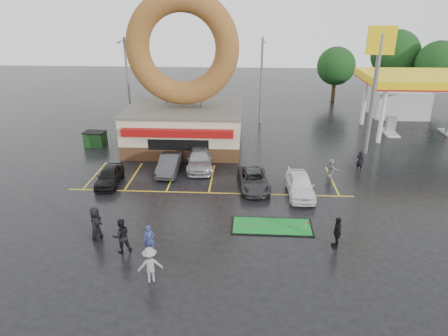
# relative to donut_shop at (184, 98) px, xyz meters

# --- Properties ---
(ground) EXTENTS (120.00, 120.00, 0.00)m
(ground) POSITION_rel_donut_shop_xyz_m (3.00, -12.97, -4.46)
(ground) COLOR black
(ground) RESTS_ON ground
(donut_shop) EXTENTS (10.20, 8.70, 13.50)m
(donut_shop) POSITION_rel_donut_shop_xyz_m (0.00, 0.00, 0.00)
(donut_shop) COLOR #472B19
(donut_shop) RESTS_ON ground
(gas_station) EXTENTS (12.30, 13.65, 5.90)m
(gas_station) POSITION_rel_donut_shop_xyz_m (23.00, 7.97, -0.77)
(gas_station) COLOR silver
(gas_station) RESTS_ON ground
(shell_sign) EXTENTS (2.20, 0.36, 10.60)m
(shell_sign) POSITION_rel_donut_shop_xyz_m (16.00, -0.97, 2.91)
(shell_sign) COLOR slate
(shell_sign) RESTS_ON ground
(streetlight_left) EXTENTS (0.40, 2.21, 9.00)m
(streetlight_left) POSITION_rel_donut_shop_xyz_m (-7.00, 6.95, 0.32)
(streetlight_left) COLOR slate
(streetlight_left) RESTS_ON ground
(streetlight_mid) EXTENTS (0.40, 2.21, 9.00)m
(streetlight_mid) POSITION_rel_donut_shop_xyz_m (7.00, 7.95, 0.32)
(streetlight_mid) COLOR slate
(streetlight_mid) RESTS_ON ground
(streetlight_right) EXTENTS (0.40, 2.21, 9.00)m
(streetlight_right) POSITION_rel_donut_shop_xyz_m (19.00, 8.95, 0.32)
(streetlight_right) COLOR slate
(streetlight_right) RESTS_ON ground
(tree_far_a) EXTENTS (5.60, 5.60, 8.00)m
(tree_far_a) POSITION_rel_donut_shop_xyz_m (29.00, 17.03, 0.72)
(tree_far_a) COLOR #332114
(tree_far_a) RESTS_ON ground
(tree_far_c) EXTENTS (6.30, 6.30, 9.00)m
(tree_far_c) POSITION_rel_donut_shop_xyz_m (25.00, 21.03, 1.37)
(tree_far_c) COLOR #332114
(tree_far_c) RESTS_ON ground
(tree_far_d) EXTENTS (4.90, 4.90, 7.00)m
(tree_far_d) POSITION_rel_donut_shop_xyz_m (17.00, 19.03, 0.07)
(tree_far_d) COLOR #332114
(tree_far_d) RESTS_ON ground
(car_black) EXTENTS (1.72, 3.87, 1.29)m
(car_black) POSITION_rel_donut_shop_xyz_m (-4.33, -8.52, -3.82)
(car_black) COLOR black
(car_black) RESTS_ON ground
(car_dgrey) EXTENTS (1.55, 4.19, 1.37)m
(car_dgrey) POSITION_rel_donut_shop_xyz_m (-0.37, -6.10, -3.78)
(car_dgrey) COLOR #333336
(car_dgrey) RESTS_ON ground
(car_silver) EXTENTS (2.53, 5.09, 1.42)m
(car_silver) POSITION_rel_donut_shop_xyz_m (1.83, -4.97, -3.75)
(car_silver) COLOR #98989C
(car_silver) RESTS_ON ground
(car_grey) EXTENTS (2.49, 4.59, 1.22)m
(car_grey) POSITION_rel_donut_shop_xyz_m (6.10, -8.58, -3.85)
(car_grey) COLOR #2E2E30
(car_grey) RESTS_ON ground
(car_white) EXTENTS (1.85, 4.37, 1.47)m
(car_white) POSITION_rel_donut_shop_xyz_m (9.28, -9.47, -3.73)
(car_white) COLOR white
(car_white) RESTS_ON ground
(person_blue) EXTENTS (0.67, 0.52, 1.62)m
(person_blue) POSITION_rel_donut_shop_xyz_m (0.54, -16.85, -3.66)
(person_blue) COLOR navy
(person_blue) RESTS_ON ground
(person_blackjkt) EXTENTS (1.18, 1.09, 1.95)m
(person_blackjkt) POSITION_rel_donut_shop_xyz_m (-0.93, -16.85, -3.49)
(person_blackjkt) COLOR black
(person_blackjkt) RESTS_ON ground
(person_hoodie) EXTENTS (1.33, 0.97, 1.84)m
(person_hoodie) POSITION_rel_donut_shop_xyz_m (1.13, -19.16, -3.54)
(person_hoodie) COLOR gray
(person_hoodie) RESTS_ON ground
(person_bystander) EXTENTS (0.61, 0.94, 1.92)m
(person_bystander) POSITION_rel_donut_shop_xyz_m (-2.75, -15.63, -3.50)
(person_bystander) COLOR black
(person_bystander) RESTS_ON ground
(person_cameraman) EXTENTS (0.46, 1.07, 1.80)m
(person_cameraman) POSITION_rel_donut_shop_xyz_m (10.50, -15.72, -3.56)
(person_cameraman) COLOR black
(person_cameraman) RESTS_ON ground
(person_walker_near) EXTENTS (0.99, 1.48, 1.53)m
(person_walker_near) POSITION_rel_donut_shop_xyz_m (11.93, -6.52, -3.70)
(person_walker_near) COLOR gray
(person_walker_near) RESTS_ON ground
(person_walker_far) EXTENTS (0.71, 0.69, 1.65)m
(person_walker_far) POSITION_rel_donut_shop_xyz_m (14.46, -4.94, -3.64)
(person_walker_far) COLOR black
(person_walker_far) RESTS_ON ground
(dumpster) EXTENTS (1.93, 1.40, 1.30)m
(dumpster) POSITION_rel_donut_shop_xyz_m (-8.27, -0.49, -3.81)
(dumpster) COLOR #19421A
(dumpster) RESTS_ON ground
(putting_green) EXTENTS (4.79, 2.10, 0.60)m
(putting_green) POSITION_rel_donut_shop_xyz_m (7.14, -13.88, -4.43)
(putting_green) COLOR black
(putting_green) RESTS_ON ground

